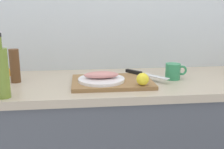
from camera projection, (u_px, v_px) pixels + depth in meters
The scene contains 10 objects.
back_wall at pixel (117, 15), 1.73m from camera, with size 3.20×0.05×2.50m, color silver.
cutting_board at pixel (112, 82), 1.43m from camera, with size 0.42×0.30×0.02m, color olive.
white_plate at pixel (101, 80), 1.41m from camera, with size 0.24×0.24×0.01m, color white.
fish_fillet at pixel (101, 75), 1.40m from camera, with size 0.18×0.08×0.04m, color tan.
chef_knife at pixel (141, 73), 1.54m from camera, with size 0.20×0.24×0.02m.
lemon_0 at pixel (143, 79), 1.32m from camera, with size 0.06×0.06×0.06m, color yellow.
olive_oil_bottle at pixel (1, 72), 1.18m from camera, with size 0.06×0.06×0.29m.
coffee_mug_0 at pixel (173, 71), 1.52m from camera, with size 0.12×0.08×0.09m.
orange_0 at pixel (4, 73), 1.52m from camera, with size 0.07×0.07×0.07m, color orange.
pepper_mill at pixel (15, 66), 1.44m from camera, with size 0.05×0.05×0.18m, color brown.
Camera 1 is at (-0.23, -1.44, 1.28)m, focal length 43.40 mm.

